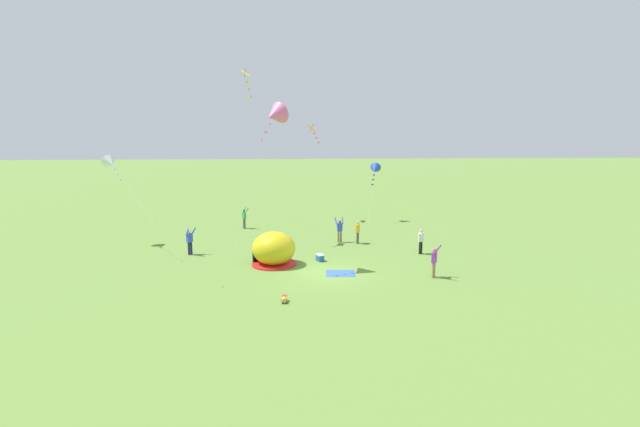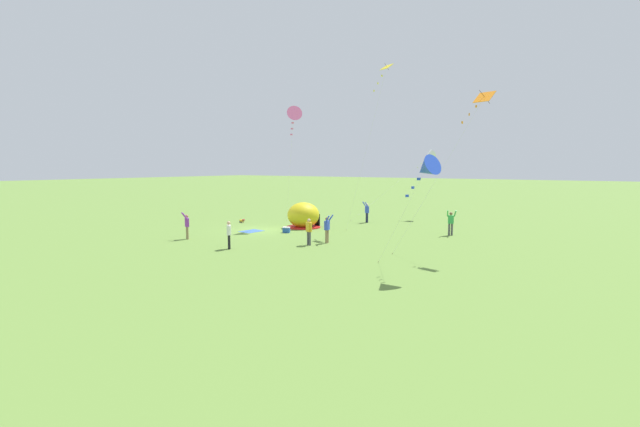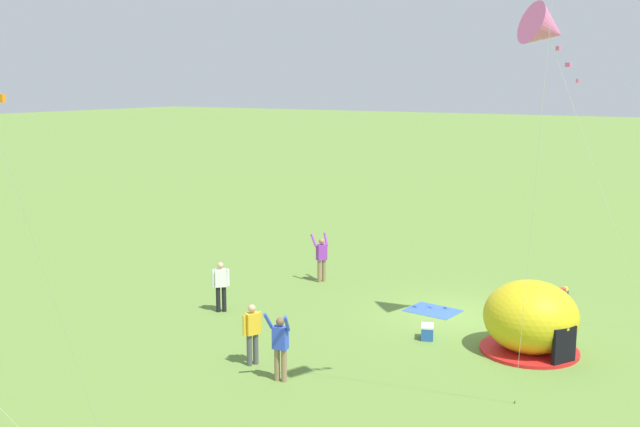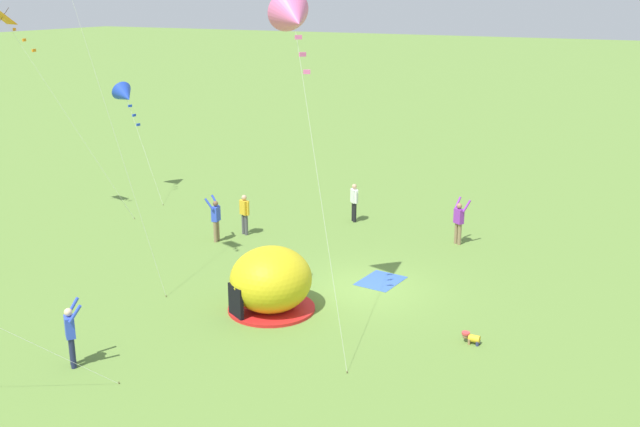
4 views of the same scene
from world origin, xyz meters
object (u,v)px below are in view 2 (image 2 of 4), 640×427
at_px(person_arms_raised, 451,222).
at_px(kite_orange, 481,102).
at_px(toddler_crawling, 242,221).
at_px(person_center_field, 309,230).
at_px(person_near_tent, 327,228).
at_px(kite_blue, 426,169).
at_px(person_with_toddler, 229,233).
at_px(cooler_box, 286,230).
at_px(kite_white, 429,156).
at_px(kite_pink, 294,116).
at_px(person_strolling, 187,225).
at_px(kite_yellow, 384,74).
at_px(popup_tent, 304,216).
at_px(person_far_back, 367,212).

distance_m(person_arms_raised, kite_orange, 10.41).
relative_size(toddler_crawling, person_center_field, 0.32).
distance_m(person_arms_raised, person_near_tent, 9.64).
bearing_deg(kite_blue, person_with_toddler, -86.95).
bearing_deg(cooler_box, person_center_field, 53.84).
distance_m(kite_white, kite_pink, 14.29).
height_order(person_strolling, kite_blue, kite_blue).
xyz_separation_m(kite_yellow, kite_white, (-9.92, 0.11, -5.90)).
xyz_separation_m(popup_tent, kite_yellow, (-1.89, 6.20, 10.97)).
relative_size(person_far_back, kite_blue, 0.34).
xyz_separation_m(person_strolling, person_with_toddler, (0.88, 5.05, -0.03)).
xyz_separation_m(toddler_crawling, kite_pink, (-0.40, 5.60, 8.95)).
bearing_deg(kite_white, person_arms_raised, 29.19).
distance_m(popup_tent, person_strolling, 9.72).
relative_size(person_far_back, person_center_field, 1.10).
distance_m(cooler_box, person_strolling, 7.34).
distance_m(person_far_back, person_strolling, 16.10).
bearing_deg(kite_yellow, person_strolling, -41.02).
bearing_deg(kite_yellow, person_with_toddler, -20.82).
bearing_deg(kite_pink, kite_blue, 58.01).
relative_size(popup_tent, person_near_tent, 1.49).
xyz_separation_m(person_arms_raised, person_with_toddler, (12.79, -9.66, -0.03)).
distance_m(toddler_crawling, kite_white, 18.72).
bearing_deg(cooler_box, person_with_toddler, 9.20).
distance_m(kite_orange, kite_pink, 15.86).
height_order(person_arms_raised, kite_white, kite_white).
xyz_separation_m(person_center_field, kite_yellow, (-8.09, 1.21, 11.01)).
distance_m(cooler_box, kite_yellow, 13.91).
bearing_deg(person_far_back, person_with_toddler, -4.29).
bearing_deg(kite_yellow, popup_tent, -73.08).
xyz_separation_m(person_center_field, person_strolling, (2.91, -8.36, 0.03)).
bearing_deg(person_center_field, popup_tent, -141.19).
bearing_deg(person_center_field, person_far_back, -169.88).
bearing_deg(person_near_tent, person_strolling, -64.69).
height_order(popup_tent, person_near_tent, popup_tent).
distance_m(person_near_tent, person_with_toddler, 6.39).
height_order(person_far_back, person_center_field, person_far_back).
distance_m(person_arms_raised, kite_white, 11.50).
bearing_deg(kite_white, kite_orange, 28.64).
bearing_deg(cooler_box, kite_blue, 64.29).
xyz_separation_m(popup_tent, toddler_crawling, (0.61, -6.41, -0.82)).
bearing_deg(person_arms_raised, kite_white, -150.81).
height_order(toddler_crawling, kite_pink, kite_pink).
xyz_separation_m(kite_orange, kite_pink, (-3.32, -15.49, 0.57)).
height_order(person_arms_raised, kite_orange, kite_orange).
bearing_deg(kite_blue, person_arms_raised, -168.43).
bearing_deg(popup_tent, person_arms_raised, 103.83).
distance_m(person_strolling, kite_yellow, 18.25).
bearing_deg(person_far_back, person_arms_raised, 70.86).
bearing_deg(kite_orange, person_strolling, -72.80).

